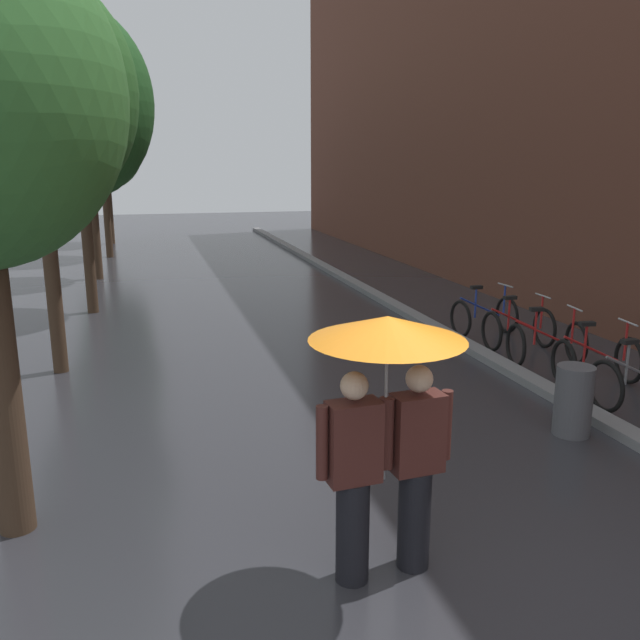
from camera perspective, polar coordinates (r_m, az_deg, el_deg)
ground_plane at (r=5.32m, az=13.52°, el=-23.39°), size 80.00×80.00×0.00m
kerb_strip at (r=15.02m, az=6.10°, el=1.53°), size 0.30×36.00×0.12m
street_tree_1 at (r=10.57m, az=-23.74°, el=17.74°), size 2.88×2.88×5.86m
street_tree_2 at (r=14.78m, az=-20.59°, el=17.34°), size 3.11×3.11×6.31m
street_tree_3 at (r=19.21m, az=-19.89°, el=16.34°), size 2.95×2.95×6.21m
street_tree_4 at (r=23.69m, az=-18.72°, el=16.18°), size 3.20×3.20×6.38m
street_tree_5 at (r=27.77m, az=-18.35°, el=14.17°), size 2.92×2.92×5.46m
parked_bicycle_0 at (r=9.59m, az=26.08°, el=-4.81°), size 1.09×0.71×0.96m
parked_bicycle_1 at (r=10.33m, az=23.06°, el=-3.25°), size 1.16×0.83×0.96m
parked_bicycle_2 at (r=11.04m, az=19.20°, el=-1.88°), size 1.17×0.85×0.96m
parked_bicycle_3 at (r=11.84m, az=16.98°, el=-0.70°), size 1.10×0.73×0.96m
parked_bicycle_4 at (r=12.66m, az=14.18°, el=0.39°), size 1.13×0.78×0.96m
couple_under_umbrella at (r=4.93m, az=5.82°, el=-7.32°), size 1.17×1.17×2.09m
litter_bin at (r=8.36m, az=21.31°, el=-6.58°), size 0.44×0.44×0.85m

